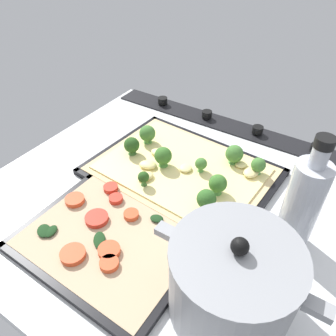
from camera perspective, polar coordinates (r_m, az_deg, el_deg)
ground_plane at (r=70.00cm, az=0.03°, el=-5.55°), size 74.16×70.06×3.00cm
stove_control_panel at (r=91.25cm, az=10.89°, el=7.33°), size 71.20×7.00×2.60cm
baking_tray_front at (r=73.74cm, az=2.35°, el=-0.84°), size 40.89×31.79×1.30cm
broccoli_pizza at (r=72.60cm, az=2.68°, el=0.04°), size 38.33×29.23×6.05cm
baking_tray_back at (r=61.44cm, az=-9.79°, el=-12.14°), size 31.35×25.91×1.30cm
veggie_pizza_back at (r=61.16cm, az=-10.28°, el=-11.47°), size 28.91×23.47×1.90cm
cooking_pot at (r=49.14cm, az=11.10°, el=-18.77°), size 24.94×18.10×15.73cm
oil_bottle at (r=58.12cm, az=22.30°, el=-5.86°), size 5.87×5.87×22.52cm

